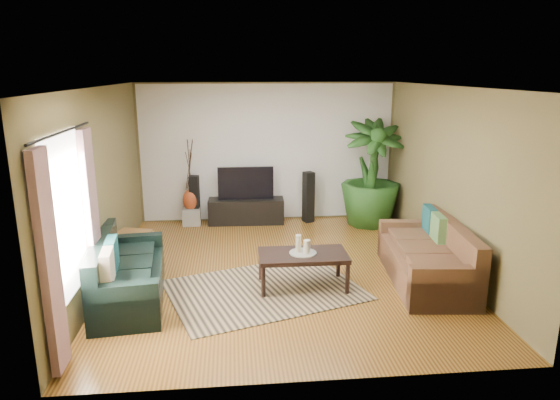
{
  "coord_description": "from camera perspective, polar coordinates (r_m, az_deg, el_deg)",
  "views": [
    {
      "loc": [
        -0.69,
        -6.93,
        2.91
      ],
      "look_at": [
        0.0,
        0.2,
        1.05
      ],
      "focal_mm": 32.0,
      "sensor_mm": 36.0,
      "label": 1
    }
  ],
  "objects": [
    {
      "name": "window_pane",
      "position": [
        5.82,
        -23.23,
        -1.7
      ],
      "size": [
        0.0,
        1.8,
        1.8
      ],
      "primitive_type": "plane",
      "rotation": [
        1.57,
        0.0,
        1.57
      ],
      "color": "white",
      "rests_on": "ground"
    },
    {
      "name": "plant_pot",
      "position": [
        9.88,
        10.16,
        -1.92
      ],
      "size": [
        0.37,
        0.37,
        0.29
      ],
      "primitive_type": "cylinder",
      "color": "black",
      "rests_on": "floor"
    },
    {
      "name": "pedestal",
      "position": [
        9.85,
        -10.07,
        -1.82
      ],
      "size": [
        0.35,
        0.35,
        0.34
      ],
      "primitive_type": "cube",
      "rotation": [
        0.0,
        0.0,
        0.03
      ],
      "color": "gray",
      "rests_on": "floor"
    },
    {
      "name": "ceiling",
      "position": [
        6.97,
        0.16,
        12.83
      ],
      "size": [
        5.5,
        5.5,
        0.0
      ],
      "primitive_type": "plane",
      "rotation": [
        3.14,
        0.0,
        0.0
      ],
      "color": "white",
      "rests_on": "ground"
    },
    {
      "name": "tv_stand",
      "position": [
        9.8,
        -3.89,
        -1.25
      ],
      "size": [
        1.48,
        0.49,
        0.49
      ],
      "primitive_type": "cube",
      "rotation": [
        0.0,
        0.0,
        -0.04
      ],
      "color": "black",
      "rests_on": "floor"
    },
    {
      "name": "sofa_right",
      "position": [
        7.37,
        16.32,
        -5.76
      ],
      "size": [
        1.14,
        2.17,
        0.85
      ],
      "primitive_type": "cube",
      "rotation": [
        0.0,
        0.0,
        -1.67
      ],
      "color": "brown",
      "rests_on": "floor"
    },
    {
      "name": "area_rug",
      "position": [
        6.94,
        -1.76,
        -10.21
      ],
      "size": [
        2.93,
        2.47,
        0.01
      ],
      "primitive_type": "cube",
      "rotation": [
        0.0,
        0.0,
        0.32
      ],
      "color": "tan",
      "rests_on": "floor"
    },
    {
      "name": "television",
      "position": [
        9.66,
        -3.94,
        1.95
      ],
      "size": [
        1.07,
        0.06,
        0.63
      ],
      "primitive_type": "cube",
      "color": "black",
      "rests_on": "tv_stand"
    },
    {
      "name": "vase",
      "position": [
        9.77,
        -10.15,
        -0.01
      ],
      "size": [
        0.31,
        0.31,
        0.43
      ],
      "primitive_type": "ellipsoid",
      "color": "#983B1B",
      "rests_on": "pedestal"
    },
    {
      "name": "curtain_far",
      "position": [
        6.56,
        -20.69,
        -1.97
      ],
      "size": [
        0.08,
        0.35,
        2.2
      ],
      "primitive_type": "cube",
      "color": "gray",
      "rests_on": "ground"
    },
    {
      "name": "candle_tray",
      "position": [
        6.85,
        2.64,
        -6.05
      ],
      "size": [
        0.37,
        0.37,
        0.02
      ],
      "primitive_type": "cylinder",
      "color": "gray",
      "rests_on": "coffee_table"
    },
    {
      "name": "speaker_right",
      "position": [
        9.82,
        3.27,
        0.34
      ],
      "size": [
        0.24,
        0.25,
        1.0
      ],
      "primitive_type": "cube",
      "rotation": [
        0.0,
        0.0,
        0.34
      ],
      "color": "black",
      "rests_on": "floor"
    },
    {
      "name": "curtain_near",
      "position": [
        5.2,
        -24.84,
        -6.64
      ],
      "size": [
        0.08,
        0.35,
        2.2
      ],
      "primitive_type": "cube",
      "color": "gray",
      "rests_on": "ground"
    },
    {
      "name": "wall_right",
      "position": [
        7.79,
        18.8,
        2.22
      ],
      "size": [
        0.0,
        5.5,
        5.5
      ],
      "primitive_type": "plane",
      "rotation": [
        1.57,
        0.0,
        -1.57
      ],
      "color": "brown",
      "rests_on": "ground"
    },
    {
      "name": "wall_front",
      "position": [
        4.51,
        3.65,
        -5.71
      ],
      "size": [
        5.0,
        0.0,
        5.0
      ],
      "primitive_type": "plane",
      "rotation": [
        -1.57,
        0.0,
        0.0
      ],
      "color": "brown",
      "rests_on": "ground"
    },
    {
      "name": "potted_plant",
      "position": [
        9.67,
        10.39,
        3.02
      ],
      "size": [
        1.15,
        1.15,
        2.03
      ],
      "primitive_type": "imported",
      "rotation": [
        0.0,
        0.0,
        0.01
      ],
      "color": "#1F4A18",
      "rests_on": "floor"
    },
    {
      "name": "side_table",
      "position": [
        8.0,
        -16.52,
        -5.41
      ],
      "size": [
        0.61,
        0.61,
        0.52
      ],
      "primitive_type": "cube",
      "rotation": [
        0.0,
        0.0,
        -0.29
      ],
      "color": "olive",
      "rests_on": "floor"
    },
    {
      "name": "floor",
      "position": [
        7.55,
        0.15,
        -8.12
      ],
      "size": [
        5.5,
        5.5,
        0.0
      ],
      "primitive_type": "plane",
      "color": "olive",
      "rests_on": "ground"
    },
    {
      "name": "wall_left",
      "position": [
        7.33,
        -19.7,
        1.4
      ],
      "size": [
        0.0,
        5.5,
        5.5
      ],
      "primitive_type": "plane",
      "rotation": [
        1.57,
        0.0,
        1.57
      ],
      "color": "brown",
      "rests_on": "ground"
    },
    {
      "name": "coffee_table",
      "position": [
        6.94,
        2.61,
        -8.02
      ],
      "size": [
        1.21,
        0.66,
        0.49
      ],
      "primitive_type": "cube",
      "rotation": [
        0.0,
        0.0,
        -0.01
      ],
      "color": "black",
      "rests_on": "floor"
    },
    {
      "name": "backwall_panel",
      "position": [
        9.82,
        -1.44,
        5.42
      ],
      "size": [
        4.9,
        0.0,
        4.9
      ],
      "primitive_type": "plane",
      "rotation": [
        1.57,
        0.0,
        0.0
      ],
      "color": "white",
      "rests_on": "ground"
    },
    {
      "name": "curtain_rod",
      "position": [
        5.64,
        -23.66,
        7.12
      ],
      "size": [
        0.03,
        1.9,
        0.03
      ],
      "primitive_type": "cylinder",
      "rotation": [
        1.57,
        0.0,
        0.0
      ],
      "color": "black",
      "rests_on": "ground"
    },
    {
      "name": "sofa_left",
      "position": [
        6.8,
        -16.89,
        -7.54
      ],
      "size": [
        1.01,
        1.99,
        0.85
      ],
      "primitive_type": "cube",
      "rotation": [
        0.0,
        0.0,
        1.68
      ],
      "color": "black",
      "rests_on": "floor"
    },
    {
      "name": "candle_tall",
      "position": [
        6.83,
        2.11,
        -4.97
      ],
      "size": [
        0.08,
        0.08,
        0.24
      ],
      "primitive_type": "cylinder",
      "color": "beige",
      "rests_on": "candle_tray"
    },
    {
      "name": "speaker_left",
      "position": [
        9.76,
        -9.72,
        -0.04
      ],
      "size": [
        0.19,
        0.21,
        0.97
      ],
      "primitive_type": "cube",
      "rotation": [
        0.0,
        0.0,
        -0.11
      ],
      "color": "black",
      "rests_on": "floor"
    },
    {
      "name": "wall_back",
      "position": [
        9.83,
        -1.45,
        5.43
      ],
      "size": [
        5.0,
        0.0,
        5.0
      ],
      "primitive_type": "plane",
      "rotation": [
        1.57,
        0.0,
        0.0
      ],
      "color": "brown",
      "rests_on": "ground"
    },
    {
      "name": "candle_mid",
      "position": [
        6.78,
        3.03,
        -5.35
      ],
      "size": [
        0.08,
        0.08,
        0.19
      ],
      "primitive_type": "cylinder",
      "color": "white",
      "rests_on": "candle_tray"
    },
    {
      "name": "candle_short",
      "position": [
        6.89,
        3.15,
        -5.19
      ],
      "size": [
        0.08,
        0.08,
        0.15
      ],
      "primitive_type": "cylinder",
      "color": "beige",
      "rests_on": "candle_tray"
    }
  ]
}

